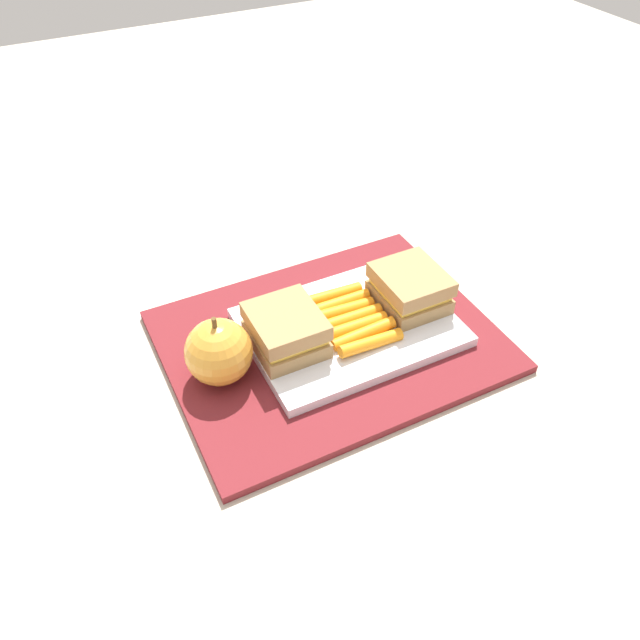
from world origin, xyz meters
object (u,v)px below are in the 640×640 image
(sandwich_half_left, at_px, (410,288))
(sandwich_half_right, at_px, (286,330))
(food_tray, at_px, (350,327))
(apple, at_px, (220,354))
(carrot_sticks_bundle, at_px, (350,318))

(sandwich_half_left, distance_m, sandwich_half_right, 0.16)
(food_tray, distance_m, apple, 0.16)
(apple, bearing_deg, sandwich_half_right, -177.75)
(food_tray, relative_size, sandwich_half_right, 2.88)
(sandwich_half_right, relative_size, apple, 0.98)
(food_tray, xyz_separation_m, carrot_sticks_bundle, (-0.00, -0.00, 0.01))
(sandwich_half_left, bearing_deg, sandwich_half_right, 0.00)
(food_tray, height_order, sandwich_half_right, sandwich_half_right)
(food_tray, bearing_deg, apple, 1.11)
(carrot_sticks_bundle, relative_size, apple, 1.27)
(sandwich_half_right, bearing_deg, apple, 2.25)
(sandwich_half_right, xyz_separation_m, apple, (0.08, 0.00, 0.00))
(sandwich_half_left, xyz_separation_m, sandwich_half_right, (0.16, 0.00, 0.00))
(food_tray, height_order, apple, apple)
(food_tray, xyz_separation_m, apple, (0.15, 0.00, 0.03))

